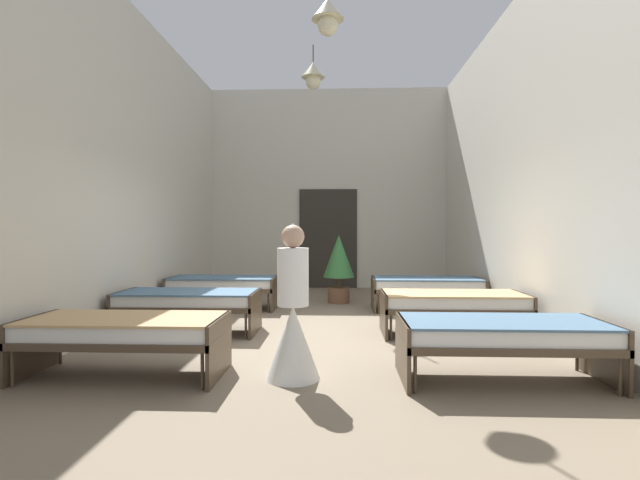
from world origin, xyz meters
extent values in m
cube|color=#7A6B56|center=(0.00, 0.00, -0.05)|extent=(6.31, 10.61, 0.10)
cube|color=beige|center=(0.00, 5.11, 2.42)|extent=(6.11, 0.20, 4.84)
cube|color=beige|center=(-2.96, 0.00, 2.42)|extent=(0.20, 10.01, 4.84)
cube|color=beige|center=(2.96, 0.00, 2.42)|extent=(0.20, 10.01, 4.84)
cube|color=#2D2823|center=(0.00, 4.99, 1.20)|extent=(1.40, 0.06, 2.40)
cone|color=beige|center=(0.12, 0.00, 4.39)|extent=(0.44, 0.44, 0.28)
sphere|color=beige|center=(0.12, 0.00, 4.17)|extent=(0.28, 0.28, 0.28)
cylinder|color=brown|center=(-0.21, 2.34, 4.69)|extent=(0.02, 0.02, 0.31)
cone|color=beige|center=(-0.21, 2.34, 4.38)|extent=(0.44, 0.44, 0.28)
sphere|color=beige|center=(-0.21, 2.34, 4.16)|extent=(0.28, 0.28, 0.28)
cylinder|color=#473828|center=(-2.68, -2.26, 0.17)|extent=(0.03, 0.03, 0.34)
cylinder|color=#473828|center=(-2.68, -1.54, 0.17)|extent=(0.03, 0.03, 0.34)
cylinder|color=#473828|center=(-0.94, -2.26, 0.17)|extent=(0.03, 0.03, 0.34)
cylinder|color=#473828|center=(-0.94, -1.54, 0.17)|extent=(0.03, 0.03, 0.34)
cube|color=#473828|center=(-1.81, -1.90, 0.38)|extent=(1.90, 0.84, 0.07)
cube|color=#473828|center=(-2.74, -1.90, 0.29)|extent=(0.04, 0.84, 0.57)
cube|color=#473828|center=(-0.88, -1.90, 0.29)|extent=(0.04, 0.84, 0.57)
cube|color=white|center=(-1.81, -1.90, 0.48)|extent=(1.82, 0.78, 0.14)
cube|color=tan|center=(-1.81, -1.90, 0.56)|extent=(1.86, 0.82, 0.02)
cylinder|color=#473828|center=(0.94, -2.26, 0.17)|extent=(0.03, 0.03, 0.34)
cylinder|color=#473828|center=(0.94, -1.54, 0.17)|extent=(0.03, 0.03, 0.34)
cylinder|color=#473828|center=(2.68, -2.26, 0.17)|extent=(0.03, 0.03, 0.34)
cylinder|color=#473828|center=(2.68, -1.54, 0.17)|extent=(0.03, 0.03, 0.34)
cube|color=#473828|center=(1.81, -1.90, 0.38)|extent=(1.90, 0.84, 0.07)
cube|color=#473828|center=(0.88, -1.90, 0.29)|extent=(0.04, 0.84, 0.57)
cube|color=#473828|center=(2.74, -1.90, 0.29)|extent=(0.04, 0.84, 0.57)
cube|color=white|center=(1.81, -1.90, 0.48)|extent=(1.82, 0.78, 0.14)
cube|color=slate|center=(1.81, -1.90, 0.56)|extent=(1.86, 0.82, 0.02)
cylinder|color=#473828|center=(-2.68, -0.36, 0.17)|extent=(0.03, 0.03, 0.34)
cylinder|color=#473828|center=(-2.68, 0.36, 0.17)|extent=(0.03, 0.03, 0.34)
cylinder|color=#473828|center=(-0.94, -0.36, 0.17)|extent=(0.03, 0.03, 0.34)
cylinder|color=#473828|center=(-0.94, 0.36, 0.17)|extent=(0.03, 0.03, 0.34)
cube|color=#473828|center=(-1.81, 0.00, 0.38)|extent=(1.90, 0.84, 0.07)
cube|color=#473828|center=(-2.74, 0.00, 0.29)|extent=(0.04, 0.84, 0.57)
cube|color=#473828|center=(-0.88, 0.00, 0.29)|extent=(0.04, 0.84, 0.57)
cube|color=white|center=(-1.81, 0.00, 0.48)|extent=(1.82, 0.78, 0.14)
cube|color=slate|center=(-1.81, 0.00, 0.56)|extent=(1.86, 0.82, 0.02)
cylinder|color=#473828|center=(0.94, -0.36, 0.17)|extent=(0.03, 0.03, 0.34)
cylinder|color=#473828|center=(0.94, 0.36, 0.17)|extent=(0.03, 0.03, 0.34)
cylinder|color=#473828|center=(2.68, -0.36, 0.17)|extent=(0.03, 0.03, 0.34)
cylinder|color=#473828|center=(2.68, 0.36, 0.17)|extent=(0.03, 0.03, 0.34)
cube|color=#473828|center=(1.81, 0.00, 0.38)|extent=(1.90, 0.84, 0.07)
cube|color=#473828|center=(0.88, 0.00, 0.29)|extent=(0.04, 0.84, 0.57)
cube|color=#473828|center=(2.74, 0.00, 0.29)|extent=(0.04, 0.84, 0.57)
cube|color=white|center=(1.81, 0.00, 0.48)|extent=(1.82, 0.78, 0.14)
cube|color=tan|center=(1.81, 0.00, 0.56)|extent=(1.86, 0.82, 0.02)
cylinder|color=#473828|center=(-2.68, 1.54, 0.17)|extent=(0.03, 0.03, 0.34)
cylinder|color=#473828|center=(-2.68, 2.26, 0.17)|extent=(0.03, 0.03, 0.34)
cylinder|color=#473828|center=(-0.94, 1.54, 0.17)|extent=(0.03, 0.03, 0.34)
cylinder|color=#473828|center=(-0.94, 2.26, 0.17)|extent=(0.03, 0.03, 0.34)
cube|color=#473828|center=(-1.81, 1.90, 0.38)|extent=(1.90, 0.84, 0.07)
cube|color=#473828|center=(-2.74, 1.90, 0.29)|extent=(0.04, 0.84, 0.57)
cube|color=#473828|center=(-0.88, 1.90, 0.29)|extent=(0.04, 0.84, 0.57)
cube|color=white|center=(-1.81, 1.90, 0.48)|extent=(1.82, 0.78, 0.14)
cube|color=slate|center=(-1.81, 1.90, 0.56)|extent=(1.86, 0.82, 0.02)
cylinder|color=#473828|center=(0.94, 1.54, 0.17)|extent=(0.03, 0.03, 0.34)
cylinder|color=#473828|center=(0.94, 2.26, 0.17)|extent=(0.03, 0.03, 0.34)
cylinder|color=#473828|center=(2.68, 1.54, 0.17)|extent=(0.03, 0.03, 0.34)
cylinder|color=#473828|center=(2.68, 2.26, 0.17)|extent=(0.03, 0.03, 0.34)
cube|color=#473828|center=(1.81, 1.90, 0.38)|extent=(1.90, 0.84, 0.07)
cube|color=#473828|center=(0.88, 1.90, 0.29)|extent=(0.04, 0.84, 0.57)
cube|color=#473828|center=(2.74, 1.90, 0.29)|extent=(0.04, 0.84, 0.57)
cube|color=white|center=(1.81, 1.90, 0.48)|extent=(1.82, 0.78, 0.14)
cube|color=slate|center=(1.81, 1.90, 0.56)|extent=(1.86, 0.82, 0.02)
cone|color=white|center=(-0.16, -1.91, 0.35)|extent=(0.52, 0.52, 0.70)
cylinder|color=white|center=(-0.16, -1.91, 0.97)|extent=(0.30, 0.30, 0.55)
sphere|color=tan|center=(-0.16, -1.91, 1.36)|extent=(0.22, 0.22, 0.22)
cone|color=white|center=(-0.16, -1.91, 1.44)|extent=(0.18, 0.18, 0.10)
cylinder|color=brown|center=(0.26, 2.68, 0.15)|extent=(0.42, 0.42, 0.30)
cylinder|color=brown|center=(0.26, 2.68, 0.40)|extent=(0.06, 0.06, 0.20)
cone|color=#2D6633|center=(0.26, 2.68, 0.91)|extent=(0.61, 0.61, 0.82)
camera|label=1|loc=(0.28, -6.29, 1.43)|focal=25.99mm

